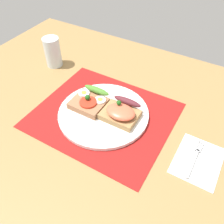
% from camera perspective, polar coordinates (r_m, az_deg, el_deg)
% --- Properties ---
extents(ground_plane, '(1.20, 0.90, 0.03)m').
position_cam_1_polar(ground_plane, '(0.76, -1.96, -1.61)').
color(ground_plane, '#9A7544').
extents(placemat, '(0.40, 0.35, 0.00)m').
position_cam_1_polar(placemat, '(0.74, -2.00, -0.68)').
color(placemat, maroon).
rests_on(placemat, ground_plane).
extents(plate, '(0.27, 0.27, 0.01)m').
position_cam_1_polar(plate, '(0.74, -2.01, -0.30)').
color(plate, white).
rests_on(plate, placemat).
extents(sandwich_egg_tomato, '(0.10, 0.10, 0.04)m').
position_cam_1_polar(sandwich_egg_tomato, '(0.75, -5.20, 2.58)').
color(sandwich_egg_tomato, '#9F6947').
rests_on(sandwich_egg_tomato, plate).
extents(sandwich_salmon, '(0.11, 0.10, 0.06)m').
position_cam_1_polar(sandwich_salmon, '(0.71, 2.19, 0.06)').
color(sandwich_salmon, '#A57D4C').
rests_on(sandwich_salmon, plate).
extents(napkin, '(0.11, 0.14, 0.01)m').
position_cam_1_polar(napkin, '(0.67, 19.43, -10.60)').
color(napkin, white).
rests_on(napkin, ground_plane).
extents(fork, '(0.02, 0.13, 0.00)m').
position_cam_1_polar(fork, '(0.67, 18.85, -9.85)').
color(fork, '#B7B7BC').
rests_on(fork, napkin).
extents(drinking_glass, '(0.06, 0.06, 0.11)m').
position_cam_1_polar(drinking_glass, '(0.95, -13.69, 13.45)').
color(drinking_glass, silver).
rests_on(drinking_glass, ground_plane).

